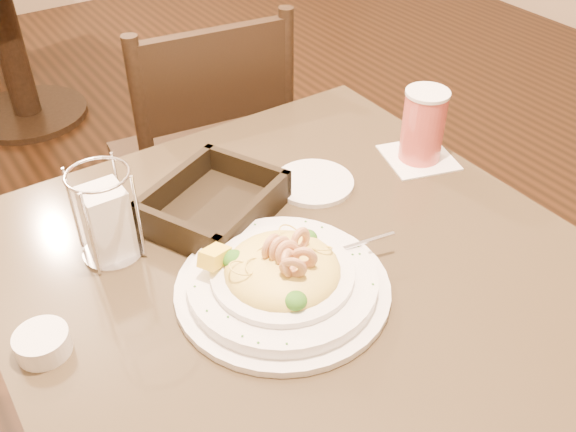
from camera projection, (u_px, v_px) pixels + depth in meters
main_table at (294, 359)px, 1.18m from camera, size 0.90×0.90×0.76m
dining_chair_near at (205, 161)px, 1.73m from camera, size 0.47×0.47×0.93m
pasta_bowl at (282, 277)px, 0.96m from camera, size 0.36×0.33×0.10m
drink_glass at (423, 126)px, 1.22m from camera, size 0.16×0.16×0.15m
bread_basket at (214, 206)px, 1.11m from camera, size 0.28×0.26×0.06m
napkin_caddy at (107, 220)px, 1.00m from camera, size 0.10×0.10×0.16m
side_plate at (314, 183)px, 1.19m from camera, size 0.18×0.18×0.01m
butter_ramekin at (43, 343)px, 0.87m from camera, size 0.10×0.10×0.03m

